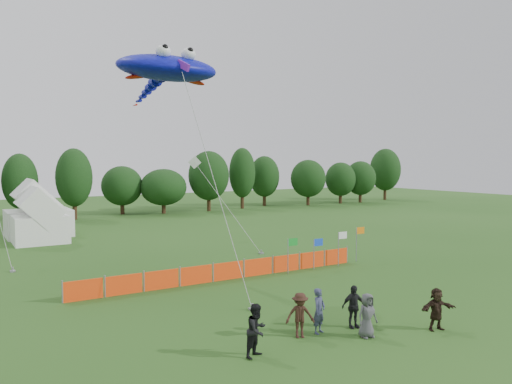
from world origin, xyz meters
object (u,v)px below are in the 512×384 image
tent_right (38,214)px  spectator_b (257,330)px  spectator_a (319,311)px  spectator_e (367,315)px  spectator_d (353,306)px  stingray_kite (165,70)px  spectator_f (437,309)px  spectator_c (300,315)px  tent_left (40,220)px  barrier_fence (228,271)px

tent_right → spectator_b: (2.21, -33.52, -1.02)m
spectator_a → spectator_e: size_ratio=1.04×
spectator_d → spectator_e: (-0.31, -1.11, -0.02)m
spectator_e → stingray_kite: stingray_kite is taller
spectator_a → spectator_f: spectator_a is taller
spectator_c → spectator_f: (5.17, -2.18, -0.02)m
tent_right → spectator_e: 34.83m
tent_left → barrier_fence: 20.70m
spectator_c → spectator_d: (2.52, -0.22, 0.00)m
barrier_fence → spectator_d: 9.85m
spectator_b → spectator_c: (2.38, 0.70, -0.06)m
tent_right → spectator_b: tent_right is taller
barrier_fence → spectator_d: (0.44, -9.83, 0.37)m
barrier_fence → spectator_b: spectator_b is taller
barrier_fence → tent_left: bearing=110.2°
tent_right → stingray_kite: stingray_kite is taller
tent_left → spectator_f: 32.82m
spectator_a → spectator_e: (1.28, -1.33, -0.04)m
spectator_a → spectator_f: size_ratio=1.05×
tent_left → spectator_f: (10.21, -31.18, -1.01)m
spectator_b → spectator_e: 4.64m
spectator_c → spectator_f: 5.61m
tent_left → spectator_e: (7.26, -30.32, -1.01)m
tent_left → spectator_f: tent_left is taller
spectator_d → spectator_f: spectator_d is taller
spectator_b → spectator_c: 2.48m
spectator_c → stingray_kite: 15.07m
spectator_a → spectator_f: (4.23, -2.18, -0.04)m
tent_left → spectator_f: size_ratio=2.46×
spectator_e → spectator_f: (2.95, -0.86, -0.01)m
tent_right → spectator_d: (7.12, -33.04, -1.08)m
spectator_c → spectator_d: spectator_d is taller
spectator_d → tent_right: bearing=113.6°
tent_right → spectator_b: size_ratio=2.94×
barrier_fence → stingray_kite: bearing=164.9°
spectator_a → spectator_c: spectator_a is taller
spectator_e → spectator_d: bearing=79.8°
spectator_a → spectator_b: 3.39m
spectator_f → stingray_kite: bearing=130.4°
spectator_c → spectator_d: 2.53m
barrier_fence → spectator_a: (-1.15, -9.61, 0.39)m
spectator_c → stingray_kite: bearing=121.0°
tent_right → barrier_fence: size_ratio=0.31×
tent_right → spectator_c: (4.59, -32.82, -1.08)m
barrier_fence → spectator_e: spectator_e is taller
barrier_fence → spectator_a: bearing=-96.8°
stingray_kite → spectator_f: bearing=-63.3°
tent_left → spectator_a: size_ratio=2.35×
spectator_a → spectator_b: size_ratio=0.96×
spectator_f → stingray_kite: (-6.38, 12.68, 10.76)m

